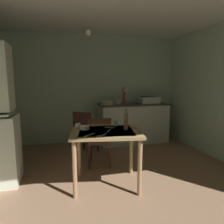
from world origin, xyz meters
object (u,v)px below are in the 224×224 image
(chair_by_counter, at_px, (85,131))
(chair_far_side, at_px, (100,140))
(dining_table, at_px, (106,139))
(glass_bottle, at_px, (126,121))
(mixing_bowl_counter, at_px, (107,103))
(hand_pump, at_px, (124,96))
(sink_basin, at_px, (149,100))
(teacup_cream, at_px, (116,123))
(serving_bowl_wide, at_px, (85,128))

(chair_by_counter, bearing_deg, chair_far_side, -77.03)
(dining_table, xyz_separation_m, glass_bottle, (0.27, -0.03, 0.24))
(mixing_bowl_counter, relative_size, dining_table, 0.24)
(glass_bottle, bearing_deg, hand_pump, 72.79)
(mixing_bowl_counter, distance_m, glass_bottle, 1.81)
(sink_basin, bearing_deg, teacup_cream, -128.75)
(sink_basin, xyz_separation_m, chair_far_side, (-1.44, -1.21, -0.52))
(mixing_bowl_counter, bearing_deg, hand_pump, 12.77)
(teacup_cream, bearing_deg, chair_far_side, 117.12)
(dining_table, bearing_deg, chair_by_counter, 95.43)
(hand_pump, height_order, mixing_bowl_counter, hand_pump)
(sink_basin, distance_m, teacup_cream, 2.01)
(teacup_cream, distance_m, glass_bottle, 0.31)
(sink_basin, xyz_separation_m, hand_pump, (-0.61, 0.05, 0.09))
(mixing_bowl_counter, height_order, chair_far_side, mixing_bowl_counter)
(serving_bowl_wide, bearing_deg, hand_pump, 56.67)
(hand_pump, height_order, teacup_cream, hand_pump)
(hand_pump, relative_size, dining_table, 0.37)
(chair_far_side, distance_m, chair_by_counter, 0.67)
(serving_bowl_wide, bearing_deg, teacup_cream, 13.59)
(hand_pump, distance_m, mixing_bowl_counter, 0.45)
(chair_far_side, bearing_deg, chair_by_counter, 102.97)
(sink_basin, bearing_deg, mixing_bowl_counter, -177.21)
(dining_table, height_order, glass_bottle, glass_bottle)
(sink_basin, distance_m, dining_table, 2.37)
(chair_by_counter, bearing_deg, hand_pump, 31.45)
(chair_far_side, xyz_separation_m, teacup_cream, (0.18, -0.35, 0.35))
(mixing_bowl_counter, relative_size, serving_bowl_wide, 1.97)
(chair_far_side, bearing_deg, hand_pump, 56.53)
(mixing_bowl_counter, relative_size, teacup_cream, 3.15)
(sink_basin, distance_m, glass_bottle, 2.21)
(dining_table, bearing_deg, chair_far_side, 87.19)
(chair_far_side, distance_m, glass_bottle, 0.81)
(sink_basin, xyz_separation_m, glass_bottle, (-1.19, -1.85, -0.09))
(hand_pump, xyz_separation_m, chair_by_counter, (-0.98, -0.60, -0.61))
(mixing_bowl_counter, xyz_separation_m, dining_table, (-0.44, -1.78, -0.29))
(sink_basin, distance_m, mixing_bowl_counter, 1.03)
(sink_basin, distance_m, chair_by_counter, 1.76)
(sink_basin, height_order, chair_far_side, sink_basin)
(dining_table, height_order, teacup_cream, teacup_cream)
(dining_table, bearing_deg, mixing_bowl_counter, 76.08)
(hand_pump, distance_m, glass_bottle, 1.99)
(dining_table, bearing_deg, teacup_cream, 51.34)
(dining_table, bearing_deg, glass_bottle, -5.30)
(dining_table, height_order, chair_by_counter, chair_by_counter)
(hand_pump, height_order, chair_by_counter, hand_pump)
(chair_far_side, bearing_deg, glass_bottle, -69.30)
(chair_far_side, relative_size, glass_bottle, 2.86)
(sink_basin, height_order, serving_bowl_wide, sink_basin)
(dining_table, xyz_separation_m, teacup_cream, (0.21, 0.26, 0.16))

